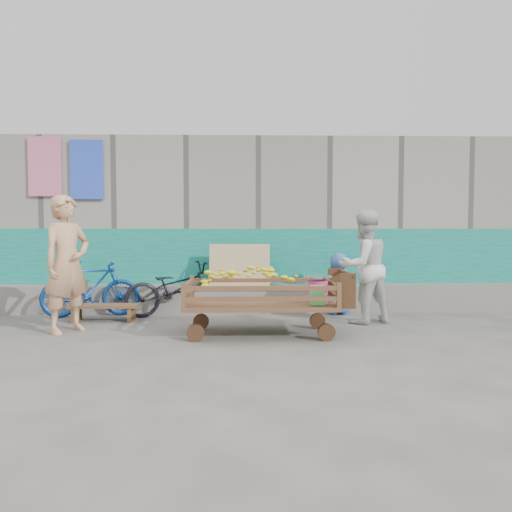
{
  "coord_description": "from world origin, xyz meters",
  "views": [
    {
      "loc": [
        0.39,
        -5.3,
        1.35
      ],
      "look_at": [
        0.55,
        1.2,
        1.0
      ],
      "focal_mm": 32.0,
      "sensor_mm": 36.0,
      "label": 1
    }
  ],
  "objects_px": {
    "bench": "(104,309)",
    "child": "(338,283)",
    "bicycle_blue": "(90,288)",
    "woman": "(364,266)",
    "vendor_man": "(67,264)",
    "bicycle_dark": "(176,288)",
    "banana_cart": "(257,288)"
  },
  "relations": [
    {
      "from": "bench",
      "to": "child",
      "type": "xyz_separation_m",
      "value": [
        3.63,
        0.51,
        0.32
      ]
    },
    {
      "from": "bench",
      "to": "bicycle_blue",
      "type": "relative_size",
      "value": 0.68
    },
    {
      "from": "bench",
      "to": "woman",
      "type": "height_order",
      "value": "woman"
    },
    {
      "from": "vendor_man",
      "to": "woman",
      "type": "distance_m",
      "value": 4.16
    },
    {
      "from": "vendor_man",
      "to": "child",
      "type": "height_order",
      "value": "vendor_man"
    },
    {
      "from": "vendor_man",
      "to": "bicycle_blue",
      "type": "distance_m",
      "value": 1.21
    },
    {
      "from": "bicycle_dark",
      "to": "woman",
      "type": "bearing_deg",
      "value": -127.79
    },
    {
      "from": "woman",
      "to": "bicycle_dark",
      "type": "distance_m",
      "value": 2.98
    },
    {
      "from": "bench",
      "to": "banana_cart",
      "type": "bearing_deg",
      "value": -22.45
    },
    {
      "from": "bench",
      "to": "bicycle_blue",
      "type": "distance_m",
      "value": 0.57
    },
    {
      "from": "vendor_man",
      "to": "woman",
      "type": "height_order",
      "value": "vendor_man"
    },
    {
      "from": "banana_cart",
      "to": "bench",
      "type": "height_order",
      "value": "banana_cart"
    },
    {
      "from": "banana_cart",
      "to": "bicycle_blue",
      "type": "height_order",
      "value": "bicycle_blue"
    },
    {
      "from": "woman",
      "to": "bicycle_dark",
      "type": "xyz_separation_m",
      "value": [
        -2.87,
        0.7,
        -0.41
      ]
    },
    {
      "from": "vendor_man",
      "to": "bench",
      "type": "bearing_deg",
      "value": 15.2
    },
    {
      "from": "woman",
      "to": "vendor_man",
      "type": "bearing_deg",
      "value": -14.63
    },
    {
      "from": "bench",
      "to": "bicycle_blue",
      "type": "height_order",
      "value": "bicycle_blue"
    },
    {
      "from": "banana_cart",
      "to": "woman",
      "type": "height_order",
      "value": "woman"
    },
    {
      "from": "vendor_man",
      "to": "bicycle_dark",
      "type": "xyz_separation_m",
      "value": [
        1.25,
        1.24,
        -0.49
      ]
    },
    {
      "from": "vendor_man",
      "to": "bicycle_dark",
      "type": "distance_m",
      "value": 1.83
    },
    {
      "from": "bench",
      "to": "bicycle_blue",
      "type": "bearing_deg",
      "value": 130.42
    },
    {
      "from": "banana_cart",
      "to": "vendor_man",
      "type": "xyz_separation_m",
      "value": [
        -2.53,
        0.21,
        0.31
      ]
    },
    {
      "from": "woman",
      "to": "child",
      "type": "distance_m",
      "value": 0.8
    },
    {
      "from": "woman",
      "to": "bicycle_blue",
      "type": "relative_size",
      "value": 1.11
    },
    {
      "from": "woman",
      "to": "bicycle_dark",
      "type": "relative_size",
      "value": 1.02
    },
    {
      "from": "child",
      "to": "bicycle_dark",
      "type": "distance_m",
      "value": 2.64
    },
    {
      "from": "bench",
      "to": "vendor_man",
      "type": "xyz_separation_m",
      "value": [
        -0.25,
        -0.73,
        0.73
      ]
    },
    {
      "from": "banana_cart",
      "to": "child",
      "type": "xyz_separation_m",
      "value": [
        1.35,
        1.45,
        -0.11
      ]
    },
    {
      "from": "child",
      "to": "bicycle_blue",
      "type": "xyz_separation_m",
      "value": [
        -3.96,
        -0.12,
        -0.05
      ]
    },
    {
      "from": "bicycle_dark",
      "to": "bicycle_blue",
      "type": "relative_size",
      "value": 1.09
    },
    {
      "from": "banana_cart",
      "to": "woman",
      "type": "distance_m",
      "value": 1.77
    },
    {
      "from": "banana_cart",
      "to": "bicycle_blue",
      "type": "xyz_separation_m",
      "value": [
        -2.61,
        1.33,
        -0.16
      ]
    }
  ]
}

